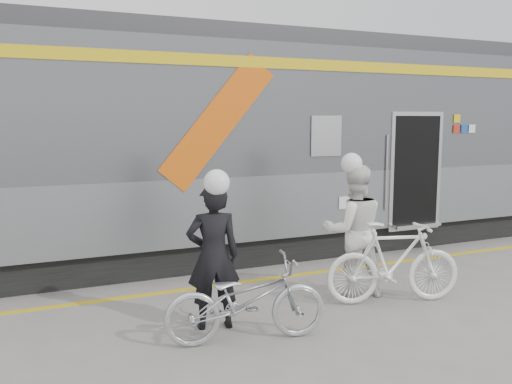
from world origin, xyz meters
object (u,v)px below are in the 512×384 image
bicycle_right (394,262)px  bicycle_left (246,300)px  man (213,256)px  woman (354,230)px

bicycle_right → bicycle_left: bearing=114.8°
bicycle_right → man: bearing=101.9°
bicycle_left → bicycle_right: bicycle_right is taller
bicycle_left → woman: woman is taller
man → bicycle_left: (0.20, -0.55, -0.40)m
woman → bicycle_right: (0.30, -0.55, -0.37)m
bicycle_left → man: bearing=30.0°
bicycle_left → bicycle_right: size_ratio=0.98×
man → woman: bearing=-160.3°
bicycle_left → woman: size_ratio=0.99×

